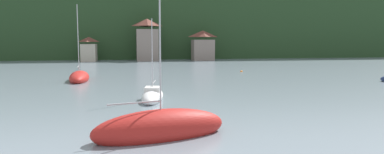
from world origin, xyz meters
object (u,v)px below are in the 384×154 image
(shore_building_west, at_px, (89,49))
(sailboat_mid_5, at_px, (161,128))
(shore_building_westcentral, at_px, (147,40))
(shore_building_central, at_px, (203,46))
(sailboat_far_6, at_px, (79,77))
(mooring_buoy_mid, at_px, (241,72))
(sailboat_mid_0, at_px, (153,96))

(shore_building_west, distance_m, sailboat_mid_5, 72.69)
(shore_building_westcentral, bearing_deg, shore_building_central, -1.73)
(shore_building_westcentral, bearing_deg, sailboat_mid_5, -92.24)
(shore_building_central, distance_m, sailboat_far_6, 50.02)
(sailboat_mid_5, xyz_separation_m, sailboat_far_6, (-8.02, 28.22, -0.07))
(sailboat_mid_5, height_order, sailboat_far_6, sailboat_far_6)
(shore_building_westcentral, height_order, mooring_buoy_mid, shore_building_westcentral)
(shore_building_westcentral, relative_size, sailboat_far_6, 1.05)
(shore_building_westcentral, xyz_separation_m, mooring_buoy_mid, (13.70, -34.91, -5.17))
(sailboat_mid_5, distance_m, sailboat_far_6, 29.34)
(sailboat_mid_0, height_order, sailboat_mid_5, sailboat_mid_5)
(shore_building_central, height_order, sailboat_mid_5, sailboat_mid_5)
(shore_building_west, height_order, sailboat_far_6, sailboat_far_6)
(shore_building_central, relative_size, sailboat_mid_0, 1.05)
(shore_building_west, bearing_deg, shore_building_westcentral, 0.05)
(shore_building_west, xyz_separation_m, sailboat_far_6, (3.56, -43.50, -2.54))
(sailboat_mid_0, xyz_separation_m, sailboat_mid_5, (-0.32, -11.89, 0.14))
(shore_building_west, xyz_separation_m, shore_building_central, (28.77, -0.42, 0.82))
(sailboat_mid_0, xyz_separation_m, sailboat_far_6, (-8.35, 16.33, 0.06))
(shore_building_west, relative_size, sailboat_mid_5, 0.65)
(shore_building_central, relative_size, sailboat_far_6, 0.76)
(shore_building_central, height_order, mooring_buoy_mid, shore_building_central)
(shore_building_west, distance_m, mooring_buoy_mid, 44.89)
(shore_building_westcentral, xyz_separation_m, shore_building_central, (14.39, -0.44, -1.41))
(shore_building_central, relative_size, sailboat_mid_5, 0.83)
(sailboat_mid_5, height_order, mooring_buoy_mid, sailboat_mid_5)
(sailboat_far_6, bearing_deg, mooring_buoy_mid, -74.25)
(shore_building_central, bearing_deg, shore_building_westcentral, 178.27)
(sailboat_mid_5, bearing_deg, mooring_buoy_mid, 50.71)
(sailboat_mid_5, xyz_separation_m, mooring_buoy_mid, (16.51, 36.82, -0.47))
(shore_building_west, bearing_deg, mooring_buoy_mid, -51.17)
(sailboat_mid_0, bearing_deg, sailboat_far_6, -143.41)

